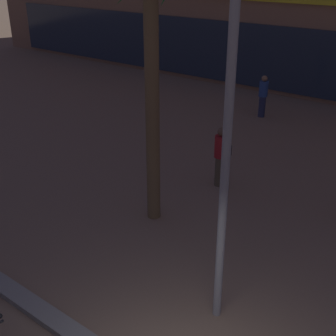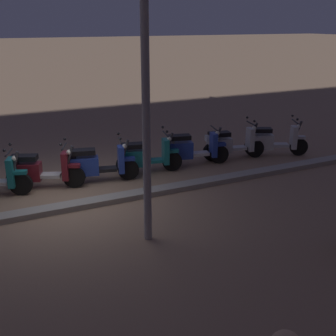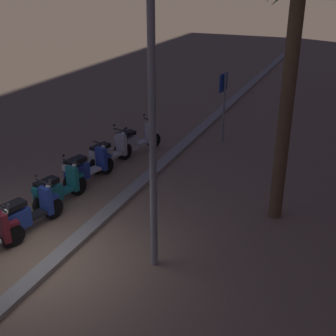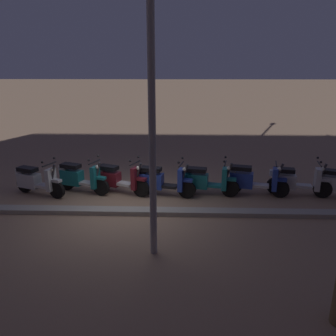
% 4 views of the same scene
% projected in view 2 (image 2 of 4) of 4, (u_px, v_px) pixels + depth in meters
% --- Properties ---
extents(ground_plane, '(200.00, 200.00, 0.00)m').
position_uv_depth(ground_plane, '(69.00, 203.00, 9.29)').
color(ground_plane, '#93755B').
extents(curb_strip, '(60.00, 0.36, 0.12)m').
position_uv_depth(curb_strip, '(72.00, 206.00, 8.99)').
color(curb_strip, gray).
rests_on(curb_strip, ground).
extents(scooter_silver_second_in_line, '(1.74, 0.95, 1.17)m').
position_uv_depth(scooter_silver_second_in_line, '(271.00, 141.00, 12.44)').
color(scooter_silver_second_in_line, black).
rests_on(scooter_silver_second_in_line, ground).
extents(scooter_silver_lead_nearest, '(1.83, 0.69, 1.17)m').
position_uv_depth(scooter_silver_lead_nearest, '(229.00, 144.00, 12.08)').
color(scooter_silver_lead_nearest, black).
rests_on(scooter_silver_lead_nearest, ground).
extents(scooter_blue_mid_front, '(1.84, 0.73, 1.04)m').
position_uv_depth(scooter_blue_mid_front, '(190.00, 149.00, 11.57)').
color(scooter_blue_mid_front, black).
rests_on(scooter_blue_mid_front, ground).
extents(scooter_teal_tail_end, '(1.73, 0.67, 1.17)m').
position_uv_depth(scooter_teal_tail_end, '(144.00, 157.00, 10.99)').
color(scooter_teal_tail_end, black).
rests_on(scooter_teal_tail_end, ground).
extents(scooter_blue_far_back, '(1.79, 0.72, 1.17)m').
position_uv_depth(scooter_blue_far_back, '(96.00, 164.00, 10.35)').
color(scooter_blue_far_back, black).
rests_on(scooter_blue_far_back, ground).
extents(scooter_maroon_mid_centre, '(1.74, 0.90, 1.17)m').
position_uv_depth(scooter_maroon_mid_centre, '(39.00, 170.00, 9.98)').
color(scooter_maroon_mid_centre, black).
rests_on(scooter_maroon_mid_centre, ground).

